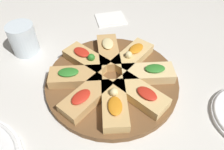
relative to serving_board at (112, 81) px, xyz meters
The scene contains 12 objects.
ground_plane 0.01m from the serving_board, ahead, with size 3.00×3.00×0.00m, color silver.
serving_board is the anchor object (origin of this frame).
focaccia_slice_0 0.10m from the serving_board, 63.46° to the right, with size 0.12×0.15×0.04m.
focaccia_slice_1 0.10m from the serving_board, 19.65° to the right, with size 0.15×0.10×0.04m.
focaccia_slice_2 0.10m from the serving_board, 27.24° to the left, with size 0.15×0.12×0.04m.
focaccia_slice_3 0.10m from the serving_board, 70.38° to the left, with size 0.10×0.15×0.04m.
focaccia_slice_4 0.10m from the serving_board, 113.73° to the left, with size 0.11×0.15×0.04m.
focaccia_slice_5 0.10m from the serving_board, 160.29° to the left, with size 0.15×0.10×0.04m.
focaccia_slice_6 0.10m from the serving_board, 151.32° to the right, with size 0.15×0.12×0.04m.
focaccia_slice_7 0.10m from the serving_board, 106.73° to the right, with size 0.10×0.15×0.04m.
water_glass 0.31m from the serving_board, 49.93° to the right, with size 0.08×0.08×0.10m, color silver.
napkin_stack 0.33m from the serving_board, 112.23° to the right, with size 0.11×0.09×0.01m, color white.
Camera 1 is at (0.16, 0.37, 0.46)m, focal length 35.00 mm.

